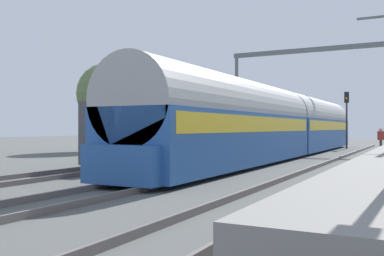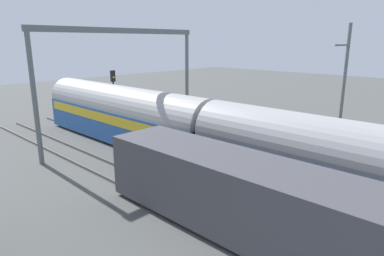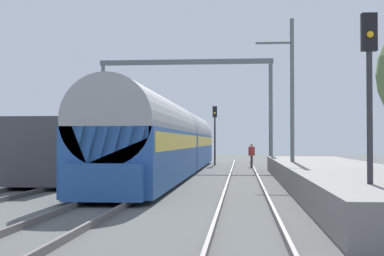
% 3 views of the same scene
% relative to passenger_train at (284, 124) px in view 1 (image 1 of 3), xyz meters
% --- Properties ---
extents(ground, '(120.00, 120.00, 0.00)m').
position_rel_passenger_train_xyz_m(ground, '(0.00, -10.75, -1.97)').
color(ground, '#515351').
extents(track_far_west, '(1.52, 60.00, 0.16)m').
position_rel_passenger_train_xyz_m(track_far_west, '(-4.14, -10.75, -1.89)').
color(track_far_west, '#655D5C').
rests_on(track_far_west, ground).
extents(track_west, '(1.52, 60.00, 0.16)m').
position_rel_passenger_train_xyz_m(track_west, '(0.00, -10.75, -1.89)').
color(track_west, '#655D5C').
rests_on(track_west, ground).
extents(track_east, '(1.52, 60.00, 0.16)m').
position_rel_passenger_train_xyz_m(track_east, '(4.14, -10.75, -1.89)').
color(track_east, '#655D5C').
rests_on(track_east, ground).
extents(passenger_train, '(2.93, 32.85, 3.82)m').
position_rel_passenger_train_xyz_m(passenger_train, '(0.00, 0.00, 0.00)').
color(passenger_train, '#28569E').
rests_on(passenger_train, ground).
extents(freight_car, '(2.80, 13.00, 2.70)m').
position_rel_passenger_train_xyz_m(freight_car, '(-4.14, -5.37, -0.50)').
color(freight_car, '#47474C').
rests_on(freight_car, ground).
extents(person_crossing, '(0.47, 0.41, 1.73)m').
position_rel_passenger_train_xyz_m(person_crossing, '(4.78, 8.71, -0.94)').
color(person_crossing, '#3A3A3A').
rests_on(person_crossing, ground).
extents(railway_signal_far, '(0.36, 0.30, 4.71)m').
position_rel_passenger_train_xyz_m(railway_signal_far, '(1.92, 12.08, 1.06)').
color(railway_signal_far, '#2D2D33').
rests_on(railway_signal_far, ground).
extents(catenary_gantry, '(12.68, 0.28, 7.86)m').
position_rel_passenger_train_xyz_m(catenary_gantry, '(0.00, 7.81, 3.67)').
color(catenary_gantry, slate).
rests_on(catenary_gantry, ground).
extents(tree_west_background, '(4.62, 4.62, 6.57)m').
position_rel_passenger_train_xyz_m(tree_west_background, '(-13.33, 0.05, 2.28)').
color(tree_west_background, '#4C3826').
rests_on(tree_west_background, ground).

